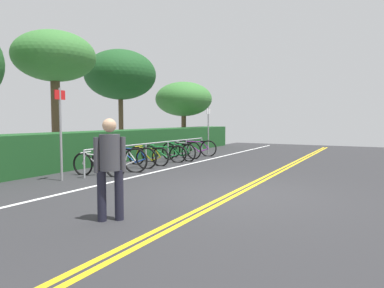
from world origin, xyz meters
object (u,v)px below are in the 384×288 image
(bicycle_3, at_px, (148,156))
(sign_post_far, at_px, (208,126))
(bike_rack, at_px, (157,147))
(pedestrian, at_px, (110,163))
(bicycle_2, at_px, (131,157))
(sign_post_near, at_px, (61,125))
(bicycle_4, at_px, (164,154))
(tree_mid, at_px, (54,58))
(tree_far_right, at_px, (120,75))
(bicycle_6, at_px, (184,150))
(bicycle_7, at_px, (196,148))
(tree_extra, at_px, (184,99))
(bicycle_1, at_px, (119,160))
(bicycle_0, at_px, (99,165))
(bicycle_5, at_px, (178,152))

(bicycle_3, xyz_separation_m, sign_post_far, (4.83, -0.00, 0.98))
(bike_rack, xyz_separation_m, pedestrian, (-6.28, -3.33, 0.33))
(bicycle_2, bearing_deg, pedestrian, -144.93)
(pedestrian, height_order, sign_post_near, sign_post_near)
(bicycle_4, distance_m, tree_mid, 5.45)
(bike_rack, height_order, pedestrian, pedestrian)
(sign_post_far, xyz_separation_m, tree_far_right, (-1.27, 4.14, 2.45))
(bike_rack, height_order, bicycle_6, bike_rack)
(bicycle_7, distance_m, sign_post_near, 7.20)
(bicycle_3, xyz_separation_m, tree_extra, (7.71, 2.95, 2.44))
(bicycle_3, distance_m, bicycle_6, 2.63)
(bicycle_4, distance_m, pedestrian, 7.60)
(bicycle_3, bearing_deg, bike_rack, -5.30)
(bicycle_2, bearing_deg, tree_mid, 87.42)
(bicycle_1, relative_size, sign_post_near, 0.72)
(bicycle_3, bearing_deg, bicycle_0, -177.02)
(bicycle_0, relative_size, bicycle_7, 1.01)
(bicycle_1, bearing_deg, bike_rack, 2.47)
(bicycle_5, xyz_separation_m, tree_extra, (5.92, 3.12, 2.42))
(sign_post_near, relative_size, tree_mid, 0.49)
(sign_post_near, xyz_separation_m, tree_extra, (11.31, 2.76, 1.32))
(bicycle_4, relative_size, bicycle_6, 0.96)
(bicycle_6, relative_size, sign_post_near, 0.74)
(bicycle_4, bearing_deg, bicycle_7, -1.15)
(bicycle_4, height_order, sign_post_near, sign_post_near)
(bike_rack, xyz_separation_m, tree_mid, (-1.19, 3.80, 3.31))
(bicycle_1, xyz_separation_m, bicycle_6, (4.34, 0.22, -0.02))
(bicycle_2, distance_m, bicycle_3, 0.85)
(bicycle_1, height_order, sign_post_far, sign_post_far)
(bicycle_3, bearing_deg, tree_extra, 20.94)
(bicycle_1, bearing_deg, tree_extra, 18.18)
(bicycle_1, relative_size, tree_mid, 0.35)
(sign_post_far, bearing_deg, bicycle_1, -178.78)
(bicycle_0, distance_m, bicycle_2, 1.75)
(sign_post_far, bearing_deg, bicycle_7, -178.37)
(bicycle_2, relative_size, bicycle_4, 1.04)
(bicycle_3, relative_size, bicycle_5, 0.95)
(bike_rack, xyz_separation_m, sign_post_far, (4.32, 0.04, 0.71))
(bike_rack, distance_m, pedestrian, 7.12)
(bicycle_4, height_order, sign_post_far, sign_post_far)
(bicycle_4, relative_size, bicycle_5, 0.98)
(sign_post_far, relative_size, tree_mid, 0.44)
(bike_rack, height_order, bicycle_1, bike_rack)
(bicycle_3, height_order, bicycle_4, bicycle_3)
(sign_post_far, bearing_deg, bicycle_2, 179.07)
(bicycle_7, xyz_separation_m, sign_post_far, (1.31, 0.04, 0.96))
(bike_rack, relative_size, tree_mid, 1.46)
(bicycle_7, distance_m, sign_post_far, 1.62)
(bicycle_4, relative_size, tree_mid, 0.35)
(tree_mid, bearing_deg, sign_post_far, -34.27)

